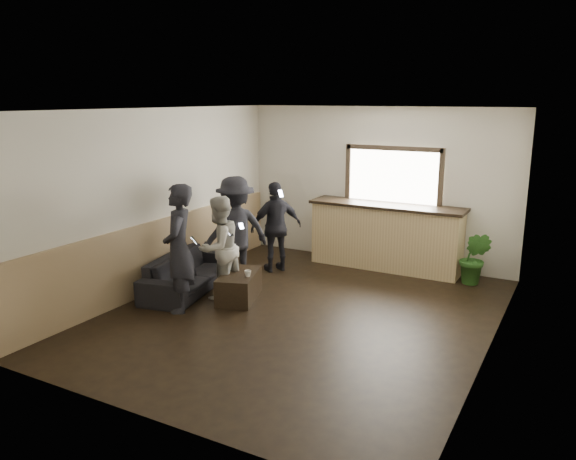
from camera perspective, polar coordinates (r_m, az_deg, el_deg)
The scene contains 12 objects.
ground at distance 7.92m, azimuth 1.27°, elevation -8.55°, with size 5.00×6.00×0.01m, color black.
room_shell at distance 7.86m, azimuth -3.46°, elevation 2.42°, with size 5.01×6.01×2.80m.
bar_counter at distance 10.00m, azimuth 9.95°, elevation -0.23°, with size 2.70×0.68×2.13m.
sofa at distance 8.94m, azimuth -10.10°, elevation -4.25°, with size 1.93×0.76×0.56m, color black.
coffee_table at distance 8.45m, azimuth -5.00°, elevation -5.71°, with size 0.50×0.90×0.40m, color black.
cup_a at distance 8.59m, azimuth -5.73°, elevation -3.70°, with size 0.11×0.11×0.09m, color silver.
cup_b at distance 8.22m, azimuth -4.10°, elevation -4.43°, with size 0.10×0.10×0.09m, color silver.
potted_plant at distance 9.48m, azimuth 18.45°, elevation -2.74°, with size 0.48×0.39×0.88m, color #2D6623.
person_a at distance 7.95m, azimuth -11.01°, elevation -1.84°, with size 0.70×0.79×1.81m.
person_b at distance 8.41m, azimuth -7.01°, elevation -1.78°, with size 0.68×0.82×1.55m.
person_c at distance 9.05m, azimuth -5.35°, elevation -0.02°, with size 1.14×1.30×1.74m.
person_d at distance 9.64m, azimuth -1.20°, elevation 0.32°, with size 0.87×0.95×1.56m.
Camera 1 is at (3.36, -6.53, 2.95)m, focal length 35.00 mm.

